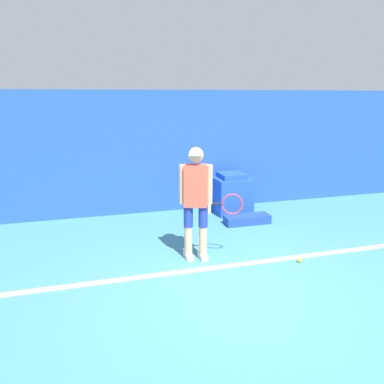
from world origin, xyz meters
The scene contains 8 objects.
ground_plane centered at (0.00, 0.00, 0.00)m, with size 24.00×24.00×0.00m, color teal.
back_wall centered at (0.00, 3.74, 1.25)m, with size 24.00×0.10×2.51m.
court_baseline centered at (0.00, 0.80, 0.01)m, with size 21.60×0.10×0.01m.
tennis_player centered at (-0.28, 1.19, 0.94)m, with size 0.89×0.38×1.69m.
tennis_ball centered at (1.16, 0.64, 0.03)m, with size 0.07×0.07×0.07m.
covered_chair centered at (1.10, 3.26, 0.39)m, with size 0.72×0.76×0.84m.
equipment_bag centered at (1.12, 2.45, 0.08)m, with size 0.89×0.31×0.17m.
water_bottle centered at (0.62, 3.26, 0.13)m, with size 0.07×0.07×0.28m.
Camera 1 is at (-1.77, -3.84, 2.40)m, focal length 35.00 mm.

